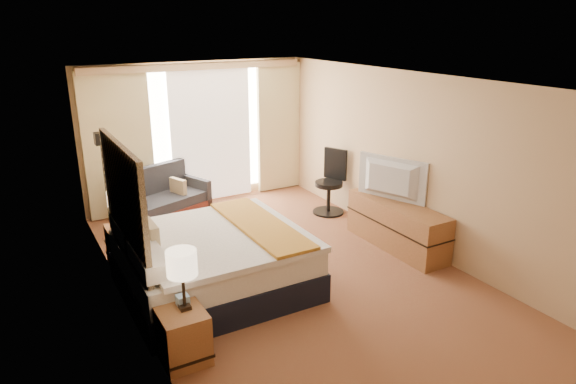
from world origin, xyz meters
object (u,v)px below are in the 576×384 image
lamp_left (182,264)px  lamp_right (117,199)px  television (388,180)px  floor_lamp (103,166)px  bed (213,261)px  loveseat (164,203)px  nightstand_right (125,245)px  desk_chair (331,185)px  nightstand_left (183,336)px  media_dresser (397,225)px

lamp_left → lamp_right: bearing=92.1°
lamp_left → television: (3.60, 1.21, -0.02)m
television → floor_lamp: bearing=39.4°
bed → floor_lamp: bearing=111.2°
floor_lamp → lamp_right: bearing=-90.7°
loveseat → television: bearing=-66.1°
loveseat → lamp_left: (-0.93, -3.89, 0.74)m
nightstand_right → desk_chair: (3.68, 0.29, 0.23)m
lamp_right → television: size_ratio=0.48×
nightstand_left → loveseat: bearing=76.0°
media_dresser → loveseat: loveseat is taller
nightstand_left → media_dresser: bearing=15.8°
nightstand_left → media_dresser: size_ratio=0.31×
floor_lamp → lamp_left: (0.08, -3.32, -0.19)m
nightstand_left → nightstand_right: 2.50m
floor_lamp → nightstand_right: bearing=-88.0°
bed → floor_lamp: floor_lamp is taller
nightstand_left → loveseat: (0.98, 3.92, 0.03)m
loveseat → television: television is taller
nightstand_left → lamp_right: size_ratio=1.02×
nightstand_left → nightstand_right: (0.00, 2.50, 0.00)m
bed → lamp_left: lamp_left is taller
nightstand_right → lamp_left: bearing=-88.8°
nightstand_left → lamp_right: (-0.04, 2.52, 0.69)m
bed → loveseat: bed is taller
nightstand_right → television: bearing=-19.0°
floor_lamp → lamp_right: 0.87m
nightstand_left → desk_chair: (3.68, 2.79, 0.23)m
floor_lamp → television: size_ratio=1.54×
nightstand_left → media_dresser: media_dresser is taller
nightstand_right → media_dresser: (3.70, -1.45, 0.07)m
media_dresser → floor_lamp: 4.47m
nightstand_right → floor_lamp: (-0.03, 0.85, 0.95)m
media_dresser → desk_chair: size_ratio=1.57×
television → desk_chair: bearing=-21.8°
nightstand_right → desk_chair: bearing=4.5°
bed → nightstand_right: bearing=121.7°
nightstand_left → television: bearing=18.8°
desk_chair → lamp_right: desk_chair is taller
media_dresser → floor_lamp: floor_lamp is taller
media_dresser → lamp_left: bearing=-164.4°
nightstand_left → bed: bearing=55.8°
media_dresser → lamp_right: 4.07m
media_dresser → bed: bearing=177.3°
lamp_left → nightstand_left: bearing=-149.0°
floor_lamp → desk_chair: 3.82m
lamp_left → nightstand_right: bearing=91.2°
nightstand_right → desk_chair: 3.69m
media_dresser → television: 0.70m
nightstand_left → media_dresser: 3.85m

